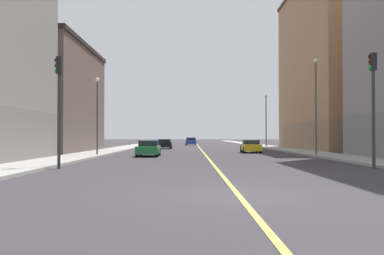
{
  "coord_description": "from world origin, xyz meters",
  "views": [
    {
      "loc": [
        -1.38,
        -12.59,
        1.68
      ],
      "look_at": [
        -1.16,
        29.47,
        2.48
      ],
      "focal_mm": 41.27,
      "sensor_mm": 36.0,
      "label": 1
    }
  ],
  "objects_px": {
    "building_right_midblock": "(44,99)",
    "car_yellow": "(251,147)",
    "street_lamp_right_near": "(97,107)",
    "building_left_mid": "(334,66)",
    "street_lamp_left_far": "(266,115)",
    "street_lamp_left_near": "(316,97)",
    "car_black": "(165,144)",
    "car_green": "(149,149)",
    "car_blue": "(191,141)",
    "traffic_light_right_near": "(59,96)",
    "traffic_light_left_near": "(373,94)"
  },
  "relations": [
    {
      "from": "building_right_midblock",
      "to": "car_yellow",
      "type": "height_order",
      "value": "building_right_midblock"
    },
    {
      "from": "street_lamp_right_near",
      "to": "building_left_mid",
      "type": "bearing_deg",
      "value": 33.13
    },
    {
      "from": "street_lamp_left_far",
      "to": "car_yellow",
      "type": "distance_m",
      "value": 17.37
    },
    {
      "from": "building_right_midblock",
      "to": "street_lamp_left_near",
      "type": "xyz_separation_m",
      "value": [
        25.17,
        -8.32,
        -0.58
      ]
    },
    {
      "from": "car_black",
      "to": "car_yellow",
      "type": "height_order",
      "value": "car_yellow"
    },
    {
      "from": "building_right_midblock",
      "to": "street_lamp_left_near",
      "type": "bearing_deg",
      "value": -18.29
    },
    {
      "from": "car_green",
      "to": "car_blue",
      "type": "distance_m",
      "value": 44.92
    },
    {
      "from": "building_left_mid",
      "to": "car_blue",
      "type": "xyz_separation_m",
      "value": [
        -17.25,
        28.1,
        -9.51
      ]
    },
    {
      "from": "traffic_light_right_near",
      "to": "car_black",
      "type": "height_order",
      "value": "traffic_light_right_near"
    },
    {
      "from": "street_lamp_left_far",
      "to": "street_lamp_left_near",
      "type": "bearing_deg",
      "value": -90.0
    },
    {
      "from": "street_lamp_left_far",
      "to": "traffic_light_right_near",
      "type": "bearing_deg",
      "value": -114.5
    },
    {
      "from": "car_blue",
      "to": "traffic_light_right_near",
      "type": "bearing_deg",
      "value": -96.76
    },
    {
      "from": "traffic_light_right_near",
      "to": "car_black",
      "type": "xyz_separation_m",
      "value": [
        3.42,
        35.03,
        -3.12
      ]
    },
    {
      "from": "car_green",
      "to": "street_lamp_left_far",
      "type": "bearing_deg",
      "value": 59.84
    },
    {
      "from": "street_lamp_left_far",
      "to": "car_yellow",
      "type": "bearing_deg",
      "value": -104.94
    },
    {
      "from": "car_yellow",
      "to": "car_blue",
      "type": "bearing_deg",
      "value": 98.87
    },
    {
      "from": "building_right_midblock",
      "to": "car_blue",
      "type": "distance_m",
      "value": 39.7
    },
    {
      "from": "car_yellow",
      "to": "traffic_light_left_near",
      "type": "bearing_deg",
      "value": -81.02
    },
    {
      "from": "building_right_midblock",
      "to": "traffic_light_right_near",
      "type": "xyz_separation_m",
      "value": [
        8.04,
        -22.11,
        -1.73
      ]
    },
    {
      "from": "traffic_light_left_near",
      "to": "street_lamp_right_near",
      "type": "relative_size",
      "value": 0.93
    },
    {
      "from": "building_left_mid",
      "to": "street_lamp_left_far",
      "type": "xyz_separation_m",
      "value": [
        -7.05,
        7.13,
        -5.72
      ]
    },
    {
      "from": "building_left_mid",
      "to": "traffic_light_left_near",
      "type": "relative_size",
      "value": 3.96
    },
    {
      "from": "street_lamp_left_near",
      "to": "building_right_midblock",
      "type": "bearing_deg",
      "value": 161.71
    },
    {
      "from": "car_yellow",
      "to": "street_lamp_left_far",
      "type": "bearing_deg",
      "value": 75.06
    },
    {
      "from": "car_green",
      "to": "car_yellow",
      "type": "relative_size",
      "value": 1.09
    },
    {
      "from": "street_lamp_right_near",
      "to": "car_blue",
      "type": "relative_size",
      "value": 1.49
    },
    {
      "from": "traffic_light_right_near",
      "to": "car_green",
      "type": "height_order",
      "value": "traffic_light_right_near"
    },
    {
      "from": "street_lamp_right_near",
      "to": "car_blue",
      "type": "distance_m",
      "value": 45.36
    },
    {
      "from": "car_yellow",
      "to": "building_left_mid",
      "type": "bearing_deg",
      "value": 38.97
    },
    {
      "from": "building_right_midblock",
      "to": "car_black",
      "type": "bearing_deg",
      "value": 48.43
    },
    {
      "from": "street_lamp_right_near",
      "to": "car_blue",
      "type": "xyz_separation_m",
      "value": [
        7.92,
        44.53,
        -3.39
      ]
    },
    {
      "from": "traffic_light_right_near",
      "to": "building_right_midblock",
      "type": "bearing_deg",
      "value": 109.97
    },
    {
      "from": "traffic_light_right_near",
      "to": "car_yellow",
      "type": "bearing_deg",
      "value": 58.98
    },
    {
      "from": "car_green",
      "to": "car_blue",
      "type": "bearing_deg",
      "value": 85.36
    },
    {
      "from": "traffic_light_right_near",
      "to": "street_lamp_left_far",
      "type": "xyz_separation_m",
      "value": [
        17.14,
        37.6,
        0.73
      ]
    },
    {
      "from": "street_lamp_left_near",
      "to": "car_yellow",
      "type": "xyz_separation_m",
      "value": [
        -4.37,
        7.43,
        -4.27
      ]
    },
    {
      "from": "car_green",
      "to": "car_blue",
      "type": "height_order",
      "value": "car_blue"
    },
    {
      "from": "building_right_midblock",
      "to": "street_lamp_left_far",
      "type": "bearing_deg",
      "value": 31.59
    },
    {
      "from": "street_lamp_right_near",
      "to": "car_green",
      "type": "bearing_deg",
      "value": -3.25
    },
    {
      "from": "street_lamp_right_near",
      "to": "traffic_light_right_near",
      "type": "bearing_deg",
      "value": -85.99
    },
    {
      "from": "street_lamp_left_near",
      "to": "car_green",
      "type": "relative_size",
      "value": 1.8
    },
    {
      "from": "traffic_light_left_near",
      "to": "car_yellow",
      "type": "distance_m",
      "value": 21.73
    },
    {
      "from": "street_lamp_left_near",
      "to": "car_green",
      "type": "distance_m",
      "value": 14.47
    },
    {
      "from": "street_lamp_right_near",
      "to": "car_black",
      "type": "bearing_deg",
      "value": 78.16
    },
    {
      "from": "street_lamp_left_near",
      "to": "car_blue",
      "type": "xyz_separation_m",
      "value": [
        -10.19,
        44.77,
        -4.21
      ]
    },
    {
      "from": "street_lamp_left_near",
      "to": "car_yellow",
      "type": "bearing_deg",
      "value": 120.45
    },
    {
      "from": "street_lamp_left_near",
      "to": "street_lamp_right_near",
      "type": "relative_size",
      "value": 1.24
    },
    {
      "from": "car_green",
      "to": "car_yellow",
      "type": "bearing_deg",
      "value": 38.16
    },
    {
      "from": "car_green",
      "to": "car_yellow",
      "type": "height_order",
      "value": "car_green"
    },
    {
      "from": "car_green",
      "to": "car_black",
      "type": "xyz_separation_m",
      "value": [
        0.11,
        21.23,
        -0.01
      ]
    }
  ]
}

